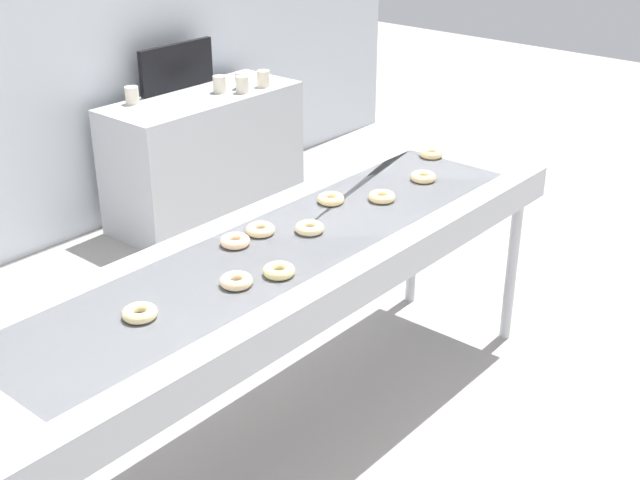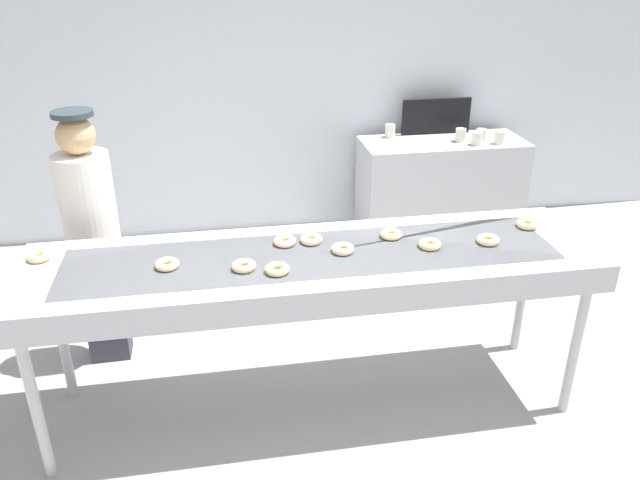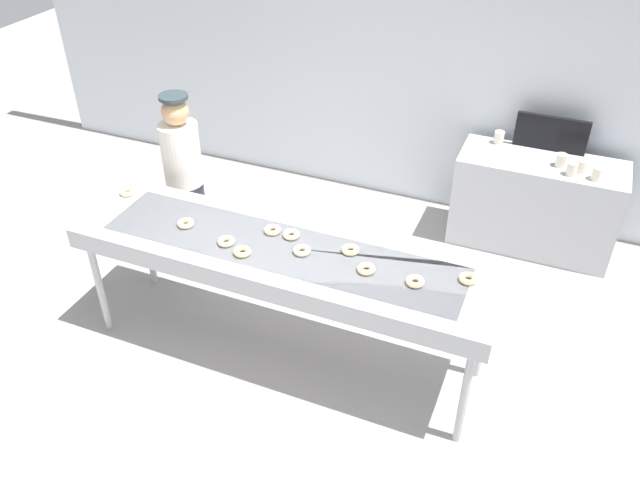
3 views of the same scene
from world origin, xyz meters
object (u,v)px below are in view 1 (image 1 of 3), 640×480
(plain_donut_1, at_px, (279,271))
(paper_cup_3, at_px, (243,84))
(plain_donut_8, at_px, (236,281))
(menu_display, at_px, (177,67))
(plain_donut_0, at_px, (140,313))
(paper_cup_2, at_px, (242,80))
(prep_counter, at_px, (205,156))
(paper_cup_1, at_px, (132,95))
(plain_donut_9, at_px, (382,197))
(plain_donut_3, at_px, (423,177))
(plain_donut_7, at_px, (310,228))
(fryer_conveyor, at_px, (284,262))
(paper_cup_0, at_px, (219,84))
(plain_donut_10, at_px, (431,153))
(plain_donut_5, at_px, (235,241))
(plain_donut_4, at_px, (331,199))
(paper_cup_4, at_px, (263,79))
(plain_donut_2, at_px, (260,230))

(plain_donut_1, bearing_deg, paper_cup_3, 47.96)
(plain_donut_8, bearing_deg, menu_display, 53.12)
(plain_donut_0, bearing_deg, paper_cup_2, 39.32)
(prep_counter, relative_size, paper_cup_1, 12.55)
(plain_donut_1, distance_m, plain_donut_9, 0.84)
(plain_donut_3, relative_size, plain_donut_7, 1.00)
(fryer_conveyor, height_order, paper_cup_0, paper_cup_0)
(plain_donut_3, bearing_deg, fryer_conveyor, 178.38)
(plain_donut_8, bearing_deg, fryer_conveyor, 15.67)
(plain_donut_8, bearing_deg, plain_donut_0, 167.51)
(plain_donut_10, bearing_deg, plain_donut_8, -171.84)
(paper_cup_1, bearing_deg, prep_counter, -24.07)
(plain_donut_0, bearing_deg, plain_donut_1, -15.30)
(plain_donut_5, distance_m, plain_donut_9, 0.77)
(plain_donut_4, xyz_separation_m, plain_donut_9, (0.17, -0.16, 0.00))
(paper_cup_1, bearing_deg, plain_donut_0, -127.50)
(paper_cup_2, xyz_separation_m, menu_display, (-0.30, 0.32, 0.10))
(fryer_conveyor, height_order, plain_donut_4, plain_donut_4)
(plain_donut_5, bearing_deg, paper_cup_0, 48.07)
(plain_donut_0, distance_m, paper_cup_1, 2.97)
(plain_donut_5, relative_size, paper_cup_1, 1.06)
(paper_cup_1, xyz_separation_m, paper_cup_3, (0.66, -0.36, 0.00))
(plain_donut_0, bearing_deg, paper_cup_4, 36.80)
(plain_donut_1, height_order, paper_cup_0, plain_donut_1)
(plain_donut_9, distance_m, paper_cup_1, 2.40)
(plain_donut_10, height_order, paper_cup_0, plain_donut_10)
(plain_donut_4, bearing_deg, plain_donut_7, -155.31)
(plain_donut_2, relative_size, plain_donut_10, 1.00)
(plain_donut_7, distance_m, menu_display, 2.74)
(plain_donut_8, height_order, paper_cup_1, plain_donut_8)
(plain_donut_9, bearing_deg, paper_cup_3, 61.08)
(paper_cup_3, bearing_deg, paper_cup_1, 151.74)
(plain_donut_0, xyz_separation_m, plain_donut_5, (0.61, 0.16, 0.00))
(prep_counter, xyz_separation_m, menu_display, (0.00, 0.24, 0.59))
(paper_cup_4, bearing_deg, plain_donut_8, -137.82)
(fryer_conveyor, distance_m, plain_donut_9, 0.63)
(fryer_conveyor, xyz_separation_m, paper_cup_4, (1.93, 1.98, 0.04))
(plain_donut_2, distance_m, plain_donut_7, 0.21)
(plain_donut_1, distance_m, plain_donut_3, 1.16)
(plain_donut_4, distance_m, paper_cup_3, 2.25)
(plain_donut_1, height_order, plain_donut_9, same)
(plain_donut_0, relative_size, plain_donut_7, 1.00)
(plain_donut_7, distance_m, plain_donut_8, 0.53)
(plain_donut_3, bearing_deg, paper_cup_0, 72.24)
(fryer_conveyor, distance_m, plain_donut_8, 0.39)
(fryer_conveyor, distance_m, paper_cup_2, 2.73)
(fryer_conveyor, xyz_separation_m, plain_donut_8, (-0.36, -0.10, 0.10))
(plain_donut_2, height_order, plain_donut_5, same)
(plain_donut_7, bearing_deg, paper_cup_4, 48.16)
(plain_donut_0, bearing_deg, plain_donut_8, -12.49)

